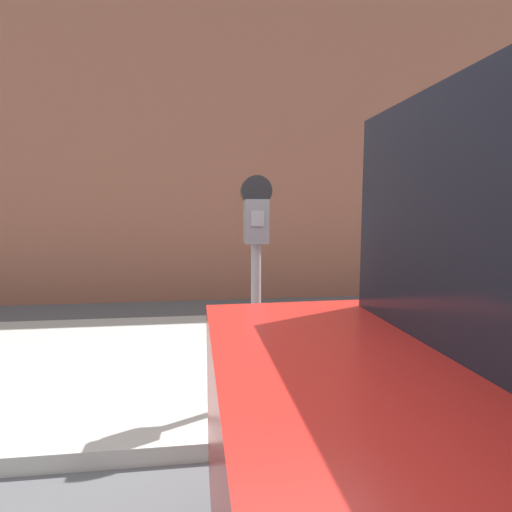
# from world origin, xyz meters

# --- Properties ---
(sidewalk) EXTENTS (24.00, 2.80, 0.11)m
(sidewalk) POSITION_xyz_m (0.00, 2.20, 0.06)
(sidewalk) COLOR #ADAAA3
(sidewalk) RESTS_ON ground_plane
(building_facade) EXTENTS (24.00, 0.30, 5.62)m
(building_facade) POSITION_xyz_m (0.00, 5.10, 2.81)
(building_facade) COLOR #935642
(building_facade) RESTS_ON ground_plane
(parking_meter) EXTENTS (0.20, 0.16, 1.54)m
(parking_meter) POSITION_xyz_m (-0.46, 1.29, 1.20)
(parking_meter) COLOR gray
(parking_meter) RESTS_ON sidewalk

